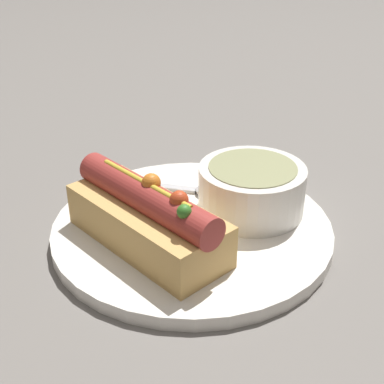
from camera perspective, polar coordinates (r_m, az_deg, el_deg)
name	(u,v)px	position (r m, az deg, el deg)	size (l,w,h in m)	color
ground_plane	(192,235)	(0.52, 0.00, -4.57)	(4.00, 4.00, 0.00)	slate
dinner_plate	(192,229)	(0.51, 0.00, -3.96)	(0.27, 0.27, 0.01)	white
hot_dog	(147,217)	(0.47, -4.80, -2.71)	(0.17, 0.11, 0.07)	tan
soup_bowl	(253,188)	(0.52, 6.50, 0.41)	(0.10, 0.10, 0.05)	silver
spoon	(192,189)	(0.56, -0.01, 0.33)	(0.11, 0.14, 0.01)	#B7B7BC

